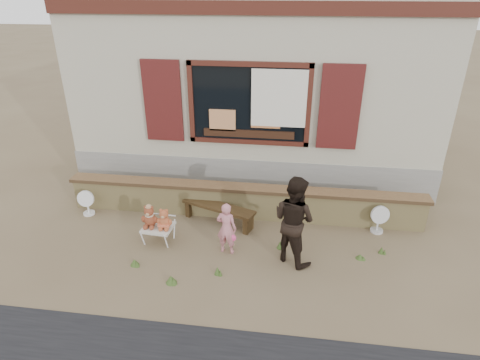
# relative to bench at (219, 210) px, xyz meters

# --- Properties ---
(ground) EXTENTS (80.00, 80.00, 0.00)m
(ground) POSITION_rel_bench_xyz_m (0.43, -0.67, -0.28)
(ground) COLOR brown
(ground) RESTS_ON ground
(shopfront) EXTENTS (8.04, 5.13, 4.00)m
(shopfront) POSITION_rel_bench_xyz_m (0.43, 3.82, 1.72)
(shopfront) COLOR #9F9881
(shopfront) RESTS_ON ground
(brick_wall) EXTENTS (7.10, 0.36, 0.67)m
(brick_wall) POSITION_rel_bench_xyz_m (0.43, 0.33, 0.06)
(brick_wall) COLOR tan
(brick_wall) RESTS_ON ground
(bench) EXTENTS (1.51, 0.83, 0.38)m
(bench) POSITION_rel_bench_xyz_m (0.00, 0.00, 0.00)
(bench) COLOR #312211
(bench) RESTS_ON ground
(folding_chair) EXTENTS (0.56, 0.50, 0.32)m
(folding_chair) POSITION_rel_bench_xyz_m (-0.96, -0.79, 0.01)
(folding_chair) COLOR beige
(folding_chair) RESTS_ON ground
(teddy_bear_left) EXTENTS (0.32, 0.29, 0.42)m
(teddy_bear_left) POSITION_rel_bench_xyz_m (-1.10, -0.77, 0.25)
(teddy_bear_left) COLOR brown
(teddy_bear_left) RESTS_ON folding_chair
(teddy_bear_right) EXTENTS (0.30, 0.27, 0.39)m
(teddy_bear_right) POSITION_rel_bench_xyz_m (-0.82, -0.80, 0.24)
(teddy_bear_right) COLOR brown
(teddy_bear_right) RESTS_ON folding_chair
(child) EXTENTS (0.38, 0.28, 0.97)m
(child) POSITION_rel_bench_xyz_m (0.31, -0.92, 0.20)
(child) COLOR #D6808C
(child) RESTS_ON ground
(adult) EXTENTS (0.96, 0.92, 1.56)m
(adult) POSITION_rel_bench_xyz_m (1.44, -0.97, 0.50)
(adult) COLOR black
(adult) RESTS_ON ground
(fan_left) EXTENTS (0.34, 0.23, 0.55)m
(fan_left) POSITION_rel_bench_xyz_m (-2.70, -0.04, -0.01)
(fan_left) COLOR white
(fan_left) RESTS_ON ground
(fan_right) EXTENTS (0.36, 0.24, 0.57)m
(fan_right) POSITION_rel_bench_xyz_m (3.04, 0.08, 0.00)
(fan_right) COLOR silver
(fan_right) RESTS_ON ground
(grass_tufts) EXTENTS (4.28, 1.39, 0.15)m
(grass_tufts) POSITION_rel_bench_xyz_m (0.52, -1.31, -0.22)
(grass_tufts) COLOR #3A5321
(grass_tufts) RESTS_ON ground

